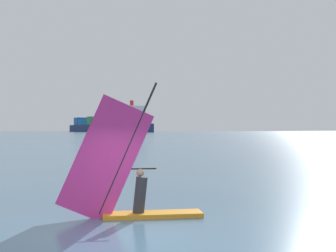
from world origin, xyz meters
name	(u,v)px	position (x,y,z in m)	size (l,w,h in m)	color
ground_plane	(128,236)	(0.00, 0.00, 0.00)	(4000.00, 4000.00, 0.00)	#476B84
windsurfer	(131,187)	(-0.61, 2.00, 0.84)	(3.87, 1.86, 3.92)	orange
cargo_ship	(106,125)	(-199.09, 492.32, 8.54)	(156.79, 156.51, 35.30)	navy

